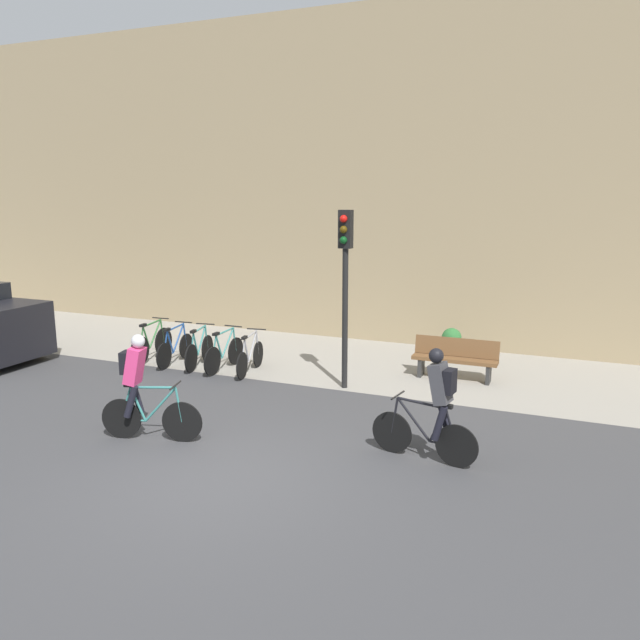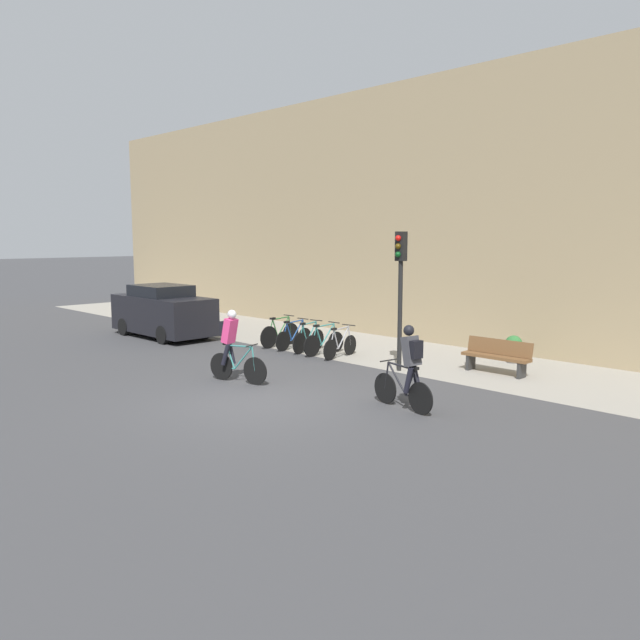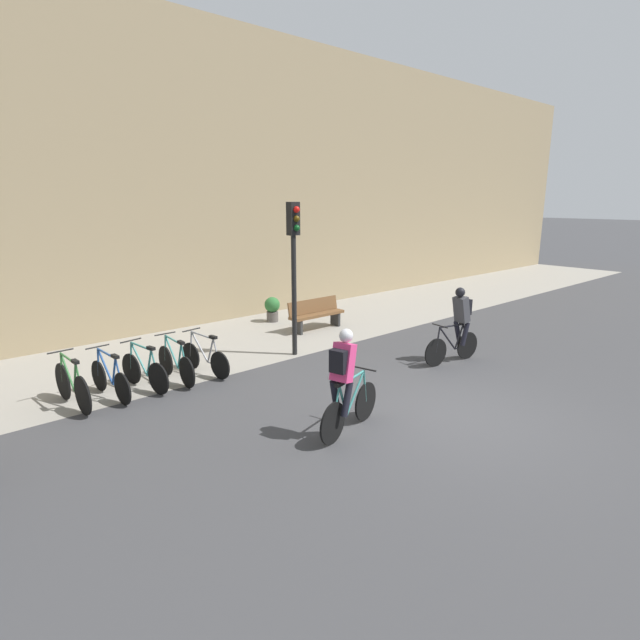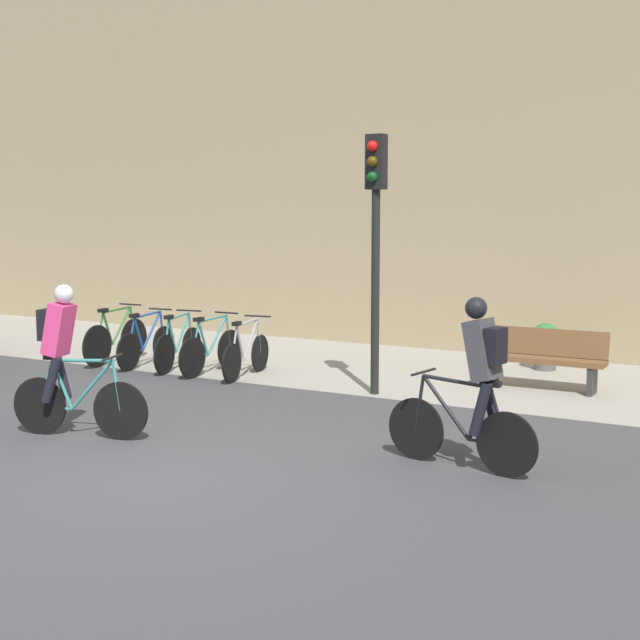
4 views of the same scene
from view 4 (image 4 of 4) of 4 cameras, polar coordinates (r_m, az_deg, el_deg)
name	(u,v)px [view 4 (image 4 of 4)]	position (r m, az deg, el deg)	size (l,w,h in m)	color
ground	(157,479)	(9.03, -10.41, -9.96)	(200.00, 200.00, 0.00)	#3D3D3F
kerb_strip	(422,371)	(14.72, 6.55, -3.26)	(44.00, 4.50, 0.01)	gray
building_facade	(479,114)	(16.96, 10.16, 12.83)	(44.00, 0.60, 8.74)	#9E8966
cyclist_pink	(65,356)	(10.72, -16.02, -2.24)	(1.68, 0.60, 1.78)	black
cyclist_grey	(476,379)	(9.05, 9.97, -3.74)	(1.69, 0.52, 1.77)	black
parked_bike_0	(116,339)	(15.75, -12.93, -1.20)	(0.46, 1.71, 0.99)	black
parked_bike_1	(146,344)	(15.31, -11.05, -1.50)	(0.46, 1.64, 0.94)	black
parked_bike_2	(178,346)	(14.89, -9.06, -1.67)	(0.46, 1.58, 0.96)	black
parked_bike_3	(211,349)	(14.49, -6.97, -1.87)	(0.46, 1.66, 0.96)	black
parked_bike_4	(246,353)	(14.11, -4.74, -2.14)	(0.46, 1.63, 0.94)	black
traffic_light_pole	(376,216)	(12.58, 3.57, 6.65)	(0.26, 0.30, 3.67)	black
bench	(543,357)	(13.49, 14.06, -2.34)	(1.83, 0.44, 0.89)	brown
potted_plant	(545,344)	(15.14, 14.23, -1.48)	(0.48, 0.48, 0.78)	#56514C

